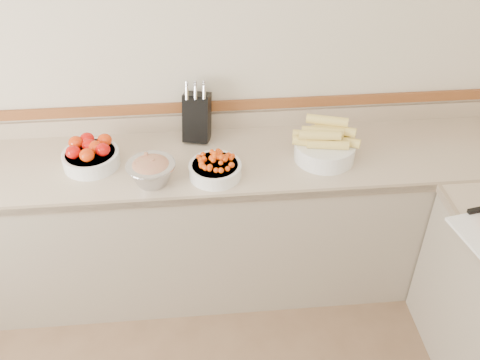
{
  "coord_description": "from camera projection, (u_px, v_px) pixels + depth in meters",
  "views": [
    {
      "loc": [
        0.16,
        -0.68,
        2.55
      ],
      "look_at": [
        0.35,
        1.35,
        1.0
      ],
      "focal_mm": 40.0,
      "sensor_mm": 36.0,
      "label": 1
    }
  ],
  "objects": [
    {
      "name": "rhubarb_bowl",
      "position": [
        151.0,
        171.0,
        2.66
      ],
      "size": [
        0.25,
        0.25,
        0.14
      ],
      "color": "#B2B2BA",
      "rests_on": "counter_back"
    },
    {
      "name": "counter_back",
      "position": [
        175.0,
        224.0,
        3.12
      ],
      "size": [
        4.0,
        0.65,
        1.08
      ],
      "color": "#C1A98C",
      "rests_on": "ground_plane"
    },
    {
      "name": "corn_bowl",
      "position": [
        325.0,
        145.0,
        2.83
      ],
      "size": [
        0.36,
        0.33,
        0.24
      ],
      "color": "white",
      "rests_on": "counter_back"
    },
    {
      "name": "back_wall",
      "position": [
        164.0,
        66.0,
        2.87
      ],
      "size": [
        4.0,
        0.0,
        4.0
      ],
      "primitive_type": "plane",
      "rotation": [
        1.57,
        0.0,
        0.0
      ],
      "color": "beige",
      "rests_on": "ground_plane"
    },
    {
      "name": "tomato_bowl",
      "position": [
        91.0,
        155.0,
        2.79
      ],
      "size": [
        0.3,
        0.3,
        0.15
      ],
      "color": "white",
      "rests_on": "counter_back"
    },
    {
      "name": "knife_block",
      "position": [
        197.0,
        116.0,
        2.95
      ],
      "size": [
        0.18,
        0.2,
        0.35
      ],
      "color": "black",
      "rests_on": "counter_back"
    },
    {
      "name": "cherry_tomato_bowl",
      "position": [
        215.0,
        167.0,
        2.72
      ],
      "size": [
        0.27,
        0.27,
        0.15
      ],
      "color": "white",
      "rests_on": "counter_back"
    }
  ]
}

